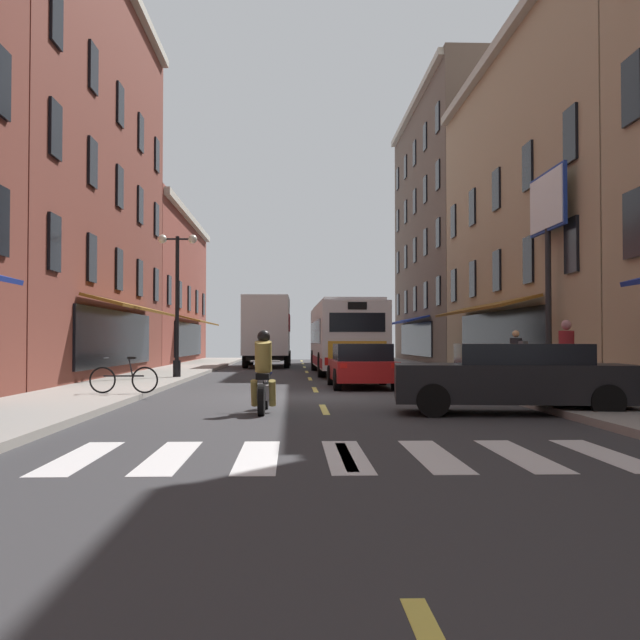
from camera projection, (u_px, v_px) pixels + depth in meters
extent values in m
cube|color=#333335|center=(318.00, 399.00, 19.54)|extent=(34.80, 80.00, 0.10)
cube|color=#DBCC4C|center=(346.00, 456.00, 9.55)|extent=(0.14, 2.40, 0.01)
cube|color=#DBCC4C|center=(324.00, 409.00, 16.05)|extent=(0.14, 2.40, 0.01)
cube|color=#DBCC4C|center=(315.00, 390.00, 22.54)|extent=(0.14, 2.40, 0.01)
cube|color=#DBCC4C|center=(310.00, 379.00, 29.03)|extent=(0.14, 2.40, 0.01)
cube|color=#DBCC4C|center=(307.00, 372.00, 35.53)|extent=(0.14, 2.40, 0.01)
cube|color=#DBCC4C|center=(305.00, 367.00, 42.02)|extent=(0.14, 2.40, 0.01)
cube|color=#DBCC4C|center=(303.00, 364.00, 48.51)|extent=(0.14, 2.40, 0.01)
cube|color=#DBCC4C|center=(302.00, 361.00, 55.01)|extent=(0.14, 2.40, 0.01)
cube|color=silver|center=(80.00, 457.00, 9.43)|extent=(0.50, 2.80, 0.01)
cube|color=silver|center=(169.00, 457.00, 9.47)|extent=(0.50, 2.80, 0.01)
cube|color=silver|center=(258.00, 456.00, 9.51)|extent=(0.50, 2.80, 0.01)
cube|color=silver|center=(346.00, 456.00, 9.55)|extent=(0.50, 2.80, 0.01)
cube|color=silver|center=(433.00, 455.00, 9.59)|extent=(0.50, 2.80, 0.01)
cube|color=silver|center=(519.00, 455.00, 9.63)|extent=(0.50, 2.80, 0.01)
cube|color=silver|center=(605.00, 454.00, 9.67)|extent=(0.50, 2.80, 0.01)
cube|color=gray|center=(86.00, 395.00, 19.33)|extent=(3.00, 80.00, 0.14)
cube|color=gray|center=(546.00, 394.00, 19.76)|extent=(3.00, 80.00, 0.14)
cube|color=black|center=(0.00, 220.00, 17.39)|extent=(0.10, 1.00, 1.60)
cube|color=black|center=(1.00, 81.00, 17.48)|extent=(0.10, 1.00, 1.60)
cube|color=brown|center=(14.00, 169.00, 29.34)|extent=(8.00, 19.90, 16.10)
cube|color=black|center=(119.00, 338.00, 29.31)|extent=(0.10, 12.00, 2.10)
cube|color=brown|center=(137.00, 307.00, 29.37)|extent=(1.38, 11.20, 0.44)
cube|color=black|center=(54.00, 243.00, 21.39)|extent=(0.10, 1.00, 1.60)
cube|color=black|center=(92.00, 258.00, 25.39)|extent=(0.10, 1.00, 1.60)
cube|color=black|center=(119.00, 270.00, 29.38)|extent=(0.10, 1.00, 1.60)
cube|color=black|center=(140.00, 278.00, 33.38)|extent=(0.10, 1.00, 1.60)
cube|color=black|center=(156.00, 285.00, 37.37)|extent=(0.10, 1.00, 1.60)
cube|color=black|center=(55.00, 130.00, 21.48)|extent=(0.10, 1.00, 1.60)
cube|color=black|center=(93.00, 163.00, 25.47)|extent=(0.10, 1.00, 1.60)
cube|color=black|center=(120.00, 187.00, 29.47)|extent=(0.10, 1.00, 1.60)
cube|color=black|center=(140.00, 205.00, 33.47)|extent=(0.10, 1.00, 1.60)
cube|color=black|center=(156.00, 220.00, 37.46)|extent=(0.10, 1.00, 1.60)
cube|color=black|center=(56.00, 18.00, 21.57)|extent=(0.10, 1.00, 1.60)
cube|color=black|center=(93.00, 68.00, 25.56)|extent=(0.10, 1.00, 1.60)
cube|color=black|center=(120.00, 105.00, 29.56)|extent=(0.10, 1.00, 1.60)
cube|color=black|center=(141.00, 133.00, 33.55)|extent=(0.10, 1.00, 1.60)
cube|color=black|center=(157.00, 155.00, 37.55)|extent=(0.10, 1.00, 1.60)
cube|color=brown|center=(126.00, 288.00, 49.23)|extent=(8.00, 19.90, 9.68)
cube|color=#B2AD9E|center=(190.00, 220.00, 49.51)|extent=(0.44, 19.40, 0.40)
cube|color=black|center=(189.00, 339.00, 49.29)|extent=(0.10, 12.00, 2.10)
cube|color=brown|center=(200.00, 321.00, 49.35)|extent=(1.38, 11.20, 0.44)
cube|color=black|center=(169.00, 290.00, 41.37)|extent=(0.10, 1.00, 1.60)
cube|color=black|center=(180.00, 295.00, 45.37)|extent=(0.10, 1.00, 1.60)
cube|color=black|center=(189.00, 298.00, 49.36)|extent=(0.10, 1.00, 1.60)
cube|color=black|center=(197.00, 302.00, 53.36)|extent=(0.10, 1.00, 1.60)
cube|color=black|center=(204.00, 304.00, 57.35)|extent=(0.10, 1.00, 1.60)
cube|color=black|center=(634.00, 224.00, 17.93)|extent=(0.10, 1.00, 1.60)
cube|color=black|center=(632.00, 89.00, 18.02)|extent=(0.10, 1.00, 1.60)
cube|color=#9E8466|center=(598.00, 210.00, 30.13)|extent=(8.00, 19.90, 13.24)
cube|color=#B2AD9E|center=(494.00, 52.00, 30.15)|extent=(0.44, 19.40, 0.40)
cube|color=black|center=(497.00, 338.00, 29.84)|extent=(0.10, 12.00, 2.10)
cube|color=brown|center=(479.00, 308.00, 29.85)|extent=(1.38, 11.20, 0.44)
cube|color=black|center=(572.00, 245.00, 21.92)|extent=(0.10, 1.00, 1.60)
cube|color=black|center=(528.00, 260.00, 25.92)|extent=(0.10, 1.00, 1.60)
cube|color=black|center=(497.00, 271.00, 29.92)|extent=(0.10, 1.00, 1.60)
cube|color=black|center=(473.00, 279.00, 33.91)|extent=(0.10, 1.00, 1.60)
cube|color=black|center=(454.00, 286.00, 37.91)|extent=(0.10, 1.00, 1.60)
cube|color=black|center=(571.00, 135.00, 22.01)|extent=(0.10, 1.00, 1.60)
cube|color=black|center=(528.00, 167.00, 26.01)|extent=(0.10, 1.00, 1.60)
cube|color=black|center=(496.00, 190.00, 30.00)|extent=(0.10, 1.00, 1.60)
cube|color=black|center=(472.00, 208.00, 34.00)|extent=(0.10, 1.00, 1.60)
cube|color=black|center=(454.00, 222.00, 38.00)|extent=(0.10, 1.00, 1.60)
cube|color=brown|center=(476.00, 232.00, 50.16)|extent=(8.00, 19.90, 17.25)
cube|color=#B2AD9E|center=(413.00, 107.00, 50.24)|extent=(0.44, 19.40, 0.40)
cube|color=black|center=(415.00, 339.00, 49.82)|extent=(0.10, 12.00, 2.10)
cube|color=navy|center=(404.00, 321.00, 49.83)|extent=(1.38, 11.20, 0.44)
cube|color=black|center=(438.00, 291.00, 41.90)|extent=(0.10, 1.00, 1.60)
cube|color=black|center=(426.00, 295.00, 45.90)|extent=(0.10, 1.00, 1.60)
cube|color=black|center=(415.00, 299.00, 49.90)|extent=(0.10, 1.00, 1.60)
cube|color=black|center=(406.00, 302.00, 53.89)|extent=(0.10, 1.00, 1.60)
cube|color=black|center=(398.00, 305.00, 57.89)|extent=(0.10, 1.00, 1.60)
cube|color=black|center=(438.00, 233.00, 41.99)|extent=(0.10, 1.00, 1.60)
cube|color=black|center=(426.00, 242.00, 45.99)|extent=(0.10, 1.00, 1.60)
cube|color=black|center=(415.00, 250.00, 49.98)|extent=(0.10, 1.00, 1.60)
cube|color=black|center=(406.00, 257.00, 53.98)|extent=(0.10, 1.00, 1.60)
cube|color=black|center=(398.00, 263.00, 57.98)|extent=(0.10, 1.00, 1.60)
cube|color=black|center=(438.00, 175.00, 42.08)|extent=(0.10, 1.00, 1.60)
cube|color=black|center=(425.00, 190.00, 46.08)|extent=(0.10, 1.00, 1.60)
cube|color=black|center=(415.00, 202.00, 50.07)|extent=(0.10, 1.00, 1.60)
cube|color=black|center=(406.00, 212.00, 54.07)|extent=(0.10, 1.00, 1.60)
cube|color=black|center=(398.00, 221.00, 58.06)|extent=(0.10, 1.00, 1.60)
cube|color=black|center=(438.00, 118.00, 42.17)|extent=(0.10, 1.00, 1.60)
cube|color=black|center=(425.00, 137.00, 46.16)|extent=(0.10, 1.00, 1.60)
cube|color=black|center=(415.00, 153.00, 50.16)|extent=(0.10, 1.00, 1.60)
cube|color=black|center=(406.00, 167.00, 54.16)|extent=(0.10, 1.00, 1.60)
cube|color=black|center=(398.00, 179.00, 58.15)|extent=(0.10, 1.00, 1.60)
cylinder|color=black|center=(548.00, 306.00, 22.97)|extent=(0.18, 0.18, 4.70)
cylinder|color=black|center=(549.00, 380.00, 22.91)|extent=(0.40, 0.40, 0.24)
cube|color=navy|center=(548.00, 202.00, 23.06)|extent=(0.10, 3.06, 1.81)
cube|color=silver|center=(546.00, 202.00, 23.06)|extent=(0.04, 2.90, 1.65)
cube|color=silver|center=(550.00, 202.00, 23.06)|extent=(0.04, 2.90, 1.65)
cube|color=silver|center=(345.00, 336.00, 33.39)|extent=(2.70, 11.24, 2.60)
cube|color=silver|center=(345.00, 305.00, 33.43)|extent=(2.49, 10.03, 0.16)
cube|color=black|center=(344.00, 332.00, 33.70)|extent=(2.71, 8.84, 0.96)
cube|color=maroon|center=(345.00, 360.00, 33.36)|extent=(2.73, 10.84, 0.36)
cube|color=black|center=(336.00, 333.00, 38.95)|extent=(2.25, 0.15, 1.10)
cube|color=black|center=(357.00, 322.00, 27.85)|extent=(2.05, 0.15, 0.70)
cube|color=gold|center=(357.00, 350.00, 27.82)|extent=(2.15, 0.13, 0.64)
cube|color=black|center=(357.00, 306.00, 27.86)|extent=(0.70, 0.11, 0.28)
cube|color=red|center=(327.00, 361.00, 27.74)|extent=(0.20, 0.08, 0.28)
cube|color=red|center=(387.00, 361.00, 27.85)|extent=(0.20, 0.08, 0.28)
cylinder|color=black|center=(314.00, 360.00, 36.90)|extent=(0.31, 1.00, 1.00)
cylinder|color=black|center=(363.00, 360.00, 37.01)|extent=(0.31, 1.00, 1.00)
cylinder|color=black|center=(322.00, 365.00, 30.21)|extent=(0.31, 1.00, 1.00)
cylinder|color=black|center=(381.00, 365.00, 30.32)|extent=(0.31, 1.00, 1.00)
cube|color=#B21E19|center=(270.00, 339.00, 45.01)|extent=(2.33, 2.35, 2.40)
cube|color=black|center=(271.00, 325.00, 46.15)|extent=(2.00, 0.12, 0.80)
cube|color=silver|center=(267.00, 326.00, 41.20)|extent=(2.46, 5.36, 3.11)
cube|color=maroon|center=(289.00, 323.00, 41.23)|extent=(0.10, 3.20, 0.90)
cube|color=black|center=(268.00, 357.00, 42.31)|extent=(1.99, 7.28, 0.24)
cylinder|color=black|center=(251.00, 358.00, 44.75)|extent=(0.29, 0.90, 0.90)
cylinder|color=black|center=(288.00, 358.00, 44.80)|extent=(0.29, 0.90, 0.90)
cylinder|color=black|center=(245.00, 360.00, 40.33)|extent=(0.29, 0.90, 0.90)
cylinder|color=black|center=(287.00, 360.00, 40.38)|extent=(0.29, 0.90, 0.90)
cube|color=maroon|center=(361.00, 370.00, 23.65)|extent=(1.87, 4.27, 0.60)
cube|color=black|center=(362.00, 353.00, 23.49)|extent=(1.68, 2.31, 0.54)
cube|color=red|center=(344.00, 366.00, 21.52)|extent=(0.20, 0.06, 0.14)
cube|color=red|center=(395.00, 366.00, 21.59)|extent=(0.20, 0.06, 0.14)
cylinder|color=black|center=(331.00, 375.00, 25.02)|extent=(0.23, 0.64, 0.64)
cylinder|color=black|center=(383.00, 375.00, 25.10)|extent=(0.23, 0.64, 0.64)
cylinder|color=black|center=(337.00, 380.00, 22.18)|extent=(0.23, 0.64, 0.64)
cylinder|color=black|center=(396.00, 379.00, 22.26)|extent=(0.23, 0.64, 0.64)
cube|color=black|center=(512.00, 383.00, 15.12)|extent=(4.79, 2.32, 0.74)
cube|color=black|center=(521.00, 355.00, 15.12)|extent=(2.67, 1.92, 0.43)
cube|color=red|center=(619.00, 368.00, 15.67)|extent=(0.08, 0.21, 0.14)
cylinder|color=black|center=(433.00, 400.00, 14.40)|extent=(0.66, 0.29, 0.64)
cylinder|color=black|center=(428.00, 394.00, 16.09)|extent=(0.66, 0.29, 0.64)
cylinder|color=black|center=(608.00, 401.00, 14.14)|extent=(0.66, 0.29, 0.64)
cylinder|color=black|center=(584.00, 395.00, 15.83)|extent=(0.66, 0.29, 0.64)
cylinder|color=black|center=(266.00, 395.00, 16.12)|extent=(0.11, 0.62, 0.62)
cylinder|color=black|center=(261.00, 400.00, 14.67)|extent=(0.13, 0.62, 0.62)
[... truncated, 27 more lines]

